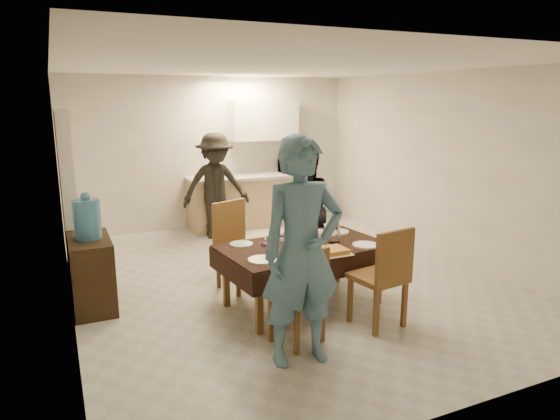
{
  "coord_description": "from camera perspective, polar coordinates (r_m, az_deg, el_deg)",
  "views": [
    {
      "loc": [
        -2.54,
        -5.41,
        2.23
      ],
      "look_at": [
        -0.22,
        -0.3,
        0.97
      ],
      "focal_mm": 32.0,
      "sensor_mm": 36.0,
      "label": 1
    }
  ],
  "objects": [
    {
      "name": "wall_back",
      "position": [
        8.83,
        -7.68,
        6.51
      ],
      "size": [
        5.0,
        0.02,
        2.6
      ],
      "primitive_type": "cube",
      "color": "white",
      "rests_on": "floor"
    },
    {
      "name": "stub_partition",
      "position": [
        6.71,
        -23.06,
        1.51
      ],
      "size": [
        0.15,
        1.4,
        2.1
      ],
      "primitive_type": "cube",
      "color": "silver",
      "rests_on": "floor"
    },
    {
      "name": "wall_right",
      "position": [
        7.45,
        18.42,
        4.84
      ],
      "size": [
        0.02,
        6.0,
        2.6
      ],
      "primitive_type": "cube",
      "color": "white",
      "rests_on": "floor"
    },
    {
      "name": "wine_glass_c",
      "position": [
        5.55,
        -0.57,
        -2.63
      ],
      "size": [
        0.08,
        0.08,
        0.17
      ],
      "primitive_type": null,
      "color": "white",
      "rests_on": "dining_table"
    },
    {
      "name": "savoury_tart",
      "position": [
        5.12,
        5.62,
        -4.71
      ],
      "size": [
        0.43,
        0.32,
        0.05
      ],
      "primitive_type": "cube",
      "rotation": [
        0.0,
        0.0,
        0.02
      ],
      "color": "gold",
      "rests_on": "dining_table"
    },
    {
      "name": "plate_near_right",
      "position": [
        5.44,
        9.77,
        -3.97
      ],
      "size": [
        0.28,
        0.28,
        0.02
      ],
      "primitive_type": "cylinder",
      "color": "white",
      "rests_on": "dining_table"
    },
    {
      "name": "water_pitcher",
      "position": [
        5.49,
        6.17,
        -2.75
      ],
      "size": [
        0.13,
        0.13,
        0.19
      ],
      "primitive_type": "cylinder",
      "color": "white",
      "rests_on": "dining_table"
    },
    {
      "name": "ceiling",
      "position": [
        5.99,
        0.71,
        16.2
      ],
      "size": [
        5.0,
        6.0,
        0.02
      ],
      "primitive_type": "cube",
      "color": "white",
      "rests_on": "wall_back"
    },
    {
      "name": "chair_far_left",
      "position": [
        5.81,
        -4.24,
        -3.34
      ],
      "size": [
        0.6,
        0.61,
        0.56
      ],
      "rotation": [
        0.0,
        0.0,
        3.47
      ],
      "color": "brown",
      "rests_on": "floor"
    },
    {
      "name": "chair_near_right",
      "position": [
        4.96,
        11.86,
        -6.5
      ],
      "size": [
        0.53,
        0.53,
        0.55
      ],
      "rotation": [
        0.0,
        0.0,
        0.15
      ],
      "color": "brown",
      "rests_on": "floor"
    },
    {
      "name": "wall_left",
      "position": [
        5.49,
        -23.69,
        1.81
      ],
      "size": [
        0.02,
        6.0,
        2.6
      ],
      "primitive_type": "cube",
      "color": "white",
      "rests_on": "floor"
    },
    {
      "name": "mushroom_dish",
      "position": [
        5.61,
        0.91,
        -3.17
      ],
      "size": [
        0.21,
        0.21,
        0.04
      ],
      "primitive_type": "cylinder",
      "color": "white",
      "rests_on": "dining_table"
    },
    {
      "name": "dining_table",
      "position": [
        5.41,
        2.67,
        -4.35
      ],
      "size": [
        1.84,
        1.19,
        0.68
      ],
      "rotation": [
        0.0,
        0.0,
        0.1
      ],
      "color": "black",
      "rests_on": "floor"
    },
    {
      "name": "wine_bottle",
      "position": [
        5.38,
        1.97,
        -2.48
      ],
      "size": [
        0.07,
        0.07,
        0.29
      ],
      "primitive_type": null,
      "color": "black",
      "rests_on": "dining_table"
    },
    {
      "name": "upper_cabinet",
      "position": [
        8.93,
        -1.83,
        10.22
      ],
      "size": [
        1.2,
        0.34,
        0.7
      ],
      "primitive_type": "cube",
      "color": "white",
      "rests_on": "wall_back"
    },
    {
      "name": "chair_near_left",
      "position": [
        4.54,
        2.42,
        -8.89
      ],
      "size": [
        0.54,
        0.55,
        0.5
      ],
      "rotation": [
        0.0,
        0.0,
        0.34
      ],
      "color": "brown",
      "rests_on": "floor"
    },
    {
      "name": "plate_far_left",
      "position": [
        5.43,
        -4.44,
        -3.88
      ],
      "size": [
        0.25,
        0.25,
        0.01
      ],
      "primitive_type": "cylinder",
      "color": "white",
      "rests_on": "dining_table"
    },
    {
      "name": "microwave",
      "position": [
        9.08,
        1.59,
        5.18
      ],
      "size": [
        0.49,
        0.33,
        0.27
      ],
      "primitive_type": "imported",
      "rotation": [
        0.0,
        0.0,
        3.14
      ],
      "color": "white",
      "rests_on": "kitchen_worktop"
    },
    {
      "name": "console",
      "position": [
        5.79,
        -20.72,
        -6.75
      ],
      "size": [
        0.42,
        0.84,
        0.78
      ],
      "primitive_type": "cube",
      "color": "black",
      "rests_on": "floor"
    },
    {
      "name": "plate_near_left",
      "position": [
        4.89,
        -2.01,
        -5.7
      ],
      "size": [
        0.28,
        0.28,
        0.02
      ],
      "primitive_type": "cylinder",
      "color": "white",
      "rests_on": "dining_table"
    },
    {
      "name": "kitchen_base_cabinet",
      "position": [
        8.86,
        -3.2,
        0.93
      ],
      "size": [
        2.2,
        0.6,
        0.86
      ],
      "primitive_type": "cube",
      "color": "tan",
      "rests_on": "floor"
    },
    {
      "name": "wine_glass_a",
      "position": [
        4.93,
        -1.7,
        -4.39
      ],
      "size": [
        0.09,
        0.09,
        0.21
      ],
      "primitive_type": null,
      "color": "white",
      "rests_on": "dining_table"
    },
    {
      "name": "floor",
      "position": [
        6.38,
        0.65,
        -7.81
      ],
      "size": [
        5.0,
        6.0,
        0.02
      ],
      "primitive_type": "cube",
      "color": "beige",
      "rests_on": "ground"
    },
    {
      "name": "wall_front",
      "position": [
        3.62,
        21.33,
        -3.14
      ],
      "size": [
        5.0,
        0.02,
        2.6
      ],
      "primitive_type": "cube",
      "color": "white",
      "rests_on": "floor"
    },
    {
      "name": "chair_far_right",
      "position": [
        6.21,
        3.54,
        -3.26
      ],
      "size": [
        0.48,
        0.49,
        0.47
      ],
      "rotation": [
        0.0,
        0.0,
        2.89
      ],
      "color": "brown",
      "rests_on": "floor"
    },
    {
      "name": "water_jug",
      "position": [
        5.62,
        -21.19,
        -0.99
      ],
      "size": [
        0.28,
        0.28,
        0.42
      ],
      "primitive_type": "cylinder",
      "color": "#478DC3",
      "rests_on": "console"
    },
    {
      "name": "person_far",
      "position": [
        6.51,
        2.78,
        0.11
      ],
      "size": [
        0.82,
        0.65,
        1.63
      ],
      "primitive_type": "imported",
      "rotation": [
        0.0,
        0.0,
        3.11
      ],
      "color": "black",
      "rests_on": "floor"
    },
    {
      "name": "kitchen_worktop",
      "position": [
        8.78,
        -3.24,
        3.84
      ],
      "size": [
        2.24,
        0.64,
        0.05
      ],
      "primitive_type": "cube",
      "color": "#B5B5AF",
      "rests_on": "kitchen_base_cabinet"
    },
    {
      "name": "salad_bowl",
      "position": [
        5.68,
        4.54,
        -2.83
      ],
      "size": [
        0.19,
        0.19,
        0.07
      ],
      "primitive_type": "cylinder",
      "color": "white",
      "rests_on": "dining_table"
    },
    {
      "name": "person_kitchen",
      "position": [
        8.11,
        -7.35,
        2.76
      ],
      "size": [
        1.1,
        0.63,
        1.7
      ],
      "primitive_type": "imported",
      "color": "black",
      "rests_on": "floor"
    },
    {
      "name": "wine_glass_b",
      "position": [
        5.84,
        6.37,
        -1.89
      ],
      "size": [
        0.08,
        0.08,
        0.18
      ],
      "primitive_type": null,
      "color": "white",
      "rests_on": "dining_table"
    },
    {
      "name": "person_near",
      "position": [
        4.18,
        2.56,
        -4.83
      ],
      "size": [
        0.75,
        0.53,
        1.96
      ],
      "primitive_type": "imported",
      "rotation": [
        0.0,
        0.0,
        -0.09
      ],
      "color": "teal",
      "rests_on": "floor"
    },
    {
      "name": "plate_far_right",
      "position": [
        5.93,
        6.52,
        -2.48
      ],
      "size": [
        0.28,
        0.28,
        0.02
      ],
      "primitive_type": "cylinder",
      "color": "white",
      "rests_on": "dining_table"
    }
  ]
}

